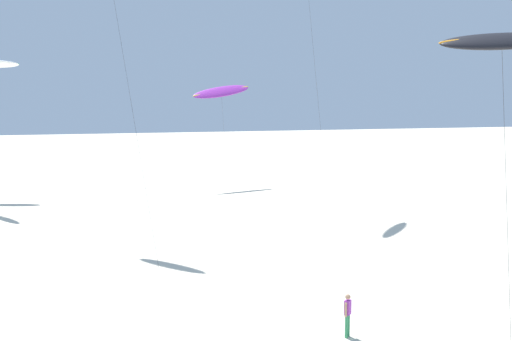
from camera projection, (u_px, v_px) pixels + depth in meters
flying_kite_3 at (221, 92)px, 63.82m from camera, size 6.73×11.68×10.61m
flying_kite_4 at (502, 41)px, 25.21m from camera, size 5.05×4.54×12.12m
person_foreground_walker at (348, 314)px, 24.68m from camera, size 0.38×0.39×1.73m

